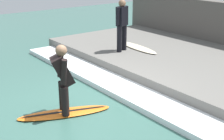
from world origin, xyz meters
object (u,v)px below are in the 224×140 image
(surfer_riding, at_px, (63,76))
(surfboard_waiting_near, at_px, (138,47))
(surfer_waiting_near, at_px, (122,23))
(surfboard_riding, at_px, (65,113))

(surfer_riding, bearing_deg, surfboard_waiting_near, 27.41)
(surfer_waiting_near, distance_m, surfboard_waiting_near, 1.10)
(surfboard_riding, xyz_separation_m, surfer_riding, (0.00, -0.00, 0.85))
(surfboard_riding, xyz_separation_m, surfboard_waiting_near, (3.97, 2.06, 0.36))
(surfer_waiting_near, bearing_deg, surfboard_waiting_near, -7.36)
(surfer_riding, bearing_deg, surfboard_riding, 172.87)
(surfboard_waiting_near, bearing_deg, surfer_riding, -152.59)
(surfboard_riding, height_order, surfer_waiting_near, surfer_waiting_near)
(surfer_waiting_near, relative_size, surfboard_waiting_near, 0.86)
(surfer_waiting_near, bearing_deg, surfboard_riding, -147.37)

